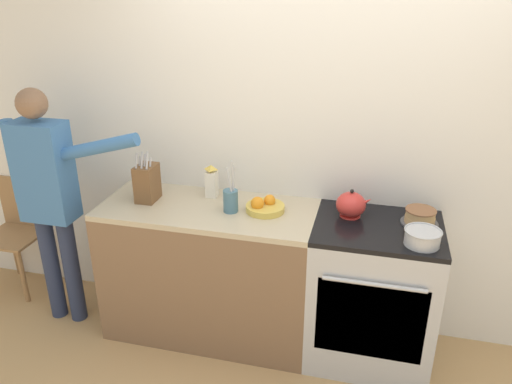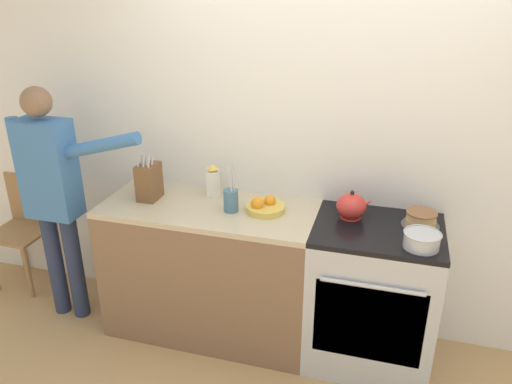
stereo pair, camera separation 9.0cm
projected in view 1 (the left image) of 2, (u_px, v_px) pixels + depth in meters
ground_plane at (306, 375)px, 3.07m from camera, size 16.00×16.00×0.00m
wall_back at (330, 144)px, 3.11m from camera, size 8.00×0.04×2.60m
counter_cabinet at (210, 270)px, 3.31m from camera, size 1.36×0.60×0.93m
stove_range at (371, 293)px, 3.08m from camera, size 0.74×0.63×0.93m
layer_cake at (420, 217)px, 2.90m from camera, size 0.22×0.22×0.09m
tea_kettle at (351, 205)px, 2.98m from camera, size 0.22×0.18×0.18m
mixing_bowl at (422, 237)px, 2.67m from camera, size 0.20×0.20×0.09m
knife_block at (147, 182)px, 3.18m from camera, size 0.12×0.17×0.33m
utensil_crock at (231, 199)px, 3.04m from camera, size 0.09×0.09×0.34m
fruit_bowl at (264, 206)px, 3.06m from camera, size 0.24×0.24×0.10m
milk_carton at (212, 182)px, 3.24m from camera, size 0.07×0.07×0.22m
person_baker at (49, 190)px, 3.22m from camera, size 0.93×0.20×1.65m
dining_chair at (19, 226)px, 3.83m from camera, size 0.40×0.40×0.86m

